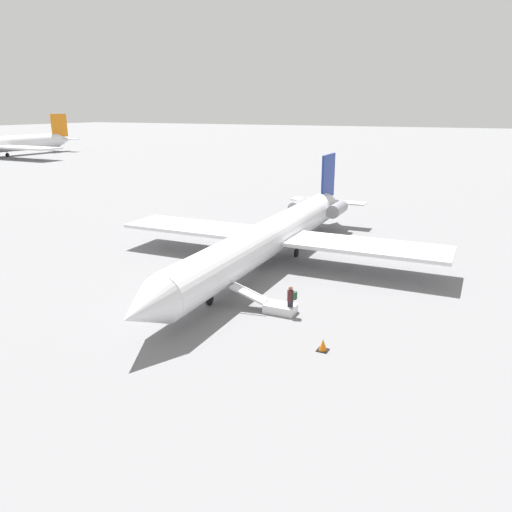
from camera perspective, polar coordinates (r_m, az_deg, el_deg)
ground_plane at (r=37.79m, az=1.45°, el=-0.95°), size 600.00×600.00×0.00m
airplane_main at (r=38.11m, az=2.08°, el=2.48°), size 34.00×25.89×7.05m
boarding_stairs at (r=29.08m, az=2.03°, el=-5.64°), size 1.15×4.04×1.74m
passenger at (r=28.43m, az=4.02°, el=-4.85°), size 0.36×0.54×1.74m
traffic_cone_near_stairs at (r=24.86m, az=7.66°, el=-10.07°), size 0.55×0.55×0.60m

